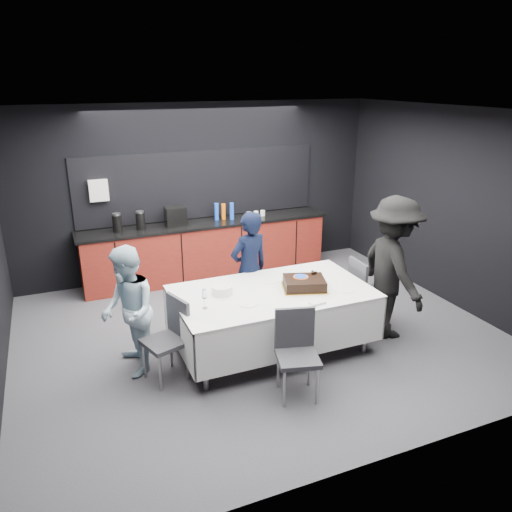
{
  "coord_description": "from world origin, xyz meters",
  "views": [
    {
      "loc": [
        -2.27,
        -5.31,
        3.17
      ],
      "look_at": [
        0.0,
        0.1,
        1.05
      ],
      "focal_mm": 35.0,
      "sensor_mm": 36.0,
      "label": 1
    }
  ],
  "objects_px": {
    "chair_near": "(296,347)",
    "person_left": "(128,312)",
    "chair_right": "(364,288)",
    "plate_stack": "(222,290)",
    "cake_assembly": "(304,283)",
    "champagne_flute": "(204,295)",
    "person_center": "(249,269)",
    "chair_left": "(170,333)",
    "person_right": "(393,268)",
    "party_table": "(272,301)"
  },
  "relations": [
    {
      "from": "chair_near",
      "to": "person_left",
      "type": "height_order",
      "value": "person_left"
    },
    {
      "from": "chair_right",
      "to": "plate_stack",
      "type": "bearing_deg",
      "value": 179.3
    },
    {
      "from": "cake_assembly",
      "to": "chair_near",
      "type": "bearing_deg",
      "value": -122.22
    },
    {
      "from": "chair_right",
      "to": "person_left",
      "type": "relative_size",
      "value": 0.63
    },
    {
      "from": "champagne_flute",
      "to": "person_center",
      "type": "distance_m",
      "value": 1.26
    },
    {
      "from": "chair_near",
      "to": "person_center",
      "type": "distance_m",
      "value": 1.66
    },
    {
      "from": "chair_left",
      "to": "person_center",
      "type": "xyz_separation_m",
      "value": [
        1.27,
        0.84,
        0.25
      ]
    },
    {
      "from": "chair_near",
      "to": "person_right",
      "type": "height_order",
      "value": "person_right"
    },
    {
      "from": "cake_assembly",
      "to": "person_left",
      "type": "bearing_deg",
      "value": 172.72
    },
    {
      "from": "party_table",
      "to": "chair_near",
      "type": "distance_m",
      "value": 0.91
    },
    {
      "from": "chair_right",
      "to": "person_center",
      "type": "relative_size",
      "value": 0.59
    },
    {
      "from": "party_table",
      "to": "champagne_flute",
      "type": "height_order",
      "value": "champagne_flute"
    },
    {
      "from": "chair_right",
      "to": "person_center",
      "type": "distance_m",
      "value": 1.54
    },
    {
      "from": "plate_stack",
      "to": "person_center",
      "type": "relative_size",
      "value": 0.16
    },
    {
      "from": "chair_right",
      "to": "chair_near",
      "type": "height_order",
      "value": "same"
    },
    {
      "from": "cake_assembly",
      "to": "chair_left",
      "type": "xyz_separation_m",
      "value": [
        -1.65,
        -0.02,
        -0.31
      ]
    },
    {
      "from": "person_center",
      "to": "chair_right",
      "type": "bearing_deg",
      "value": 141.99
    },
    {
      "from": "chair_right",
      "to": "person_right",
      "type": "xyz_separation_m",
      "value": [
        0.16,
        -0.34,
        0.38
      ]
    },
    {
      "from": "party_table",
      "to": "person_center",
      "type": "bearing_deg",
      "value": 89.69
    },
    {
      "from": "chair_left",
      "to": "party_table",
      "type": "bearing_deg",
      "value": 4.61
    },
    {
      "from": "person_right",
      "to": "party_table",
      "type": "bearing_deg",
      "value": 87.98
    },
    {
      "from": "cake_assembly",
      "to": "champagne_flute",
      "type": "xyz_separation_m",
      "value": [
        -1.26,
        -0.07,
        0.09
      ]
    },
    {
      "from": "champagne_flute",
      "to": "person_left",
      "type": "distance_m",
      "value": 0.87
    },
    {
      "from": "person_center",
      "to": "plate_stack",
      "type": "bearing_deg",
      "value": 31.5
    },
    {
      "from": "cake_assembly",
      "to": "person_center",
      "type": "distance_m",
      "value": 0.91
    },
    {
      "from": "person_center",
      "to": "cake_assembly",
      "type": "bearing_deg",
      "value": 100.59
    },
    {
      "from": "cake_assembly",
      "to": "person_center",
      "type": "xyz_separation_m",
      "value": [
        -0.38,
        0.82,
        -0.06
      ]
    },
    {
      "from": "person_right",
      "to": "chair_near",
      "type": "bearing_deg",
      "value": 117.83
    },
    {
      "from": "chair_near",
      "to": "person_right",
      "type": "xyz_separation_m",
      "value": [
        1.69,
        0.68,
        0.38
      ]
    },
    {
      "from": "champagne_flute",
      "to": "chair_right",
      "type": "height_order",
      "value": "champagne_flute"
    },
    {
      "from": "cake_assembly",
      "to": "champagne_flute",
      "type": "distance_m",
      "value": 1.27
    },
    {
      "from": "party_table",
      "to": "champagne_flute",
      "type": "bearing_deg",
      "value": -170.42
    },
    {
      "from": "chair_right",
      "to": "person_left",
      "type": "distance_m",
      "value": 3.06
    },
    {
      "from": "cake_assembly",
      "to": "person_center",
      "type": "bearing_deg",
      "value": 114.7
    },
    {
      "from": "plate_stack",
      "to": "person_left",
      "type": "height_order",
      "value": "person_left"
    },
    {
      "from": "champagne_flute",
      "to": "person_left",
      "type": "height_order",
      "value": "person_left"
    },
    {
      "from": "party_table",
      "to": "chair_left",
      "type": "bearing_deg",
      "value": -175.39
    },
    {
      "from": "chair_near",
      "to": "chair_right",
      "type": "bearing_deg",
      "value": 33.81
    },
    {
      "from": "person_right",
      "to": "chair_right",
      "type": "bearing_deg",
      "value": 31.76
    },
    {
      "from": "plate_stack",
      "to": "person_center",
      "type": "xyz_separation_m",
      "value": [
        0.58,
        0.59,
        -0.05
      ]
    },
    {
      "from": "chair_near",
      "to": "person_center",
      "type": "height_order",
      "value": "person_center"
    },
    {
      "from": "chair_left",
      "to": "champagne_flute",
      "type": "bearing_deg",
      "value": -6.87
    },
    {
      "from": "chair_left",
      "to": "chair_near",
      "type": "xyz_separation_m",
      "value": [
        1.13,
        -0.8,
        0.0
      ]
    },
    {
      "from": "plate_stack",
      "to": "person_left",
      "type": "relative_size",
      "value": 0.16
    },
    {
      "from": "person_left",
      "to": "person_center",
      "type": "bearing_deg",
      "value": 107.86
    },
    {
      "from": "party_table",
      "to": "person_center",
      "type": "relative_size",
      "value": 1.48
    },
    {
      "from": "party_table",
      "to": "cake_assembly",
      "type": "distance_m",
      "value": 0.44
    },
    {
      "from": "champagne_flute",
      "to": "person_right",
      "type": "bearing_deg",
      "value": -1.53
    },
    {
      "from": "chair_right",
      "to": "champagne_flute",
      "type": "bearing_deg",
      "value": -173.16
    },
    {
      "from": "champagne_flute",
      "to": "plate_stack",
      "type": "bearing_deg",
      "value": 44.32
    }
  ]
}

